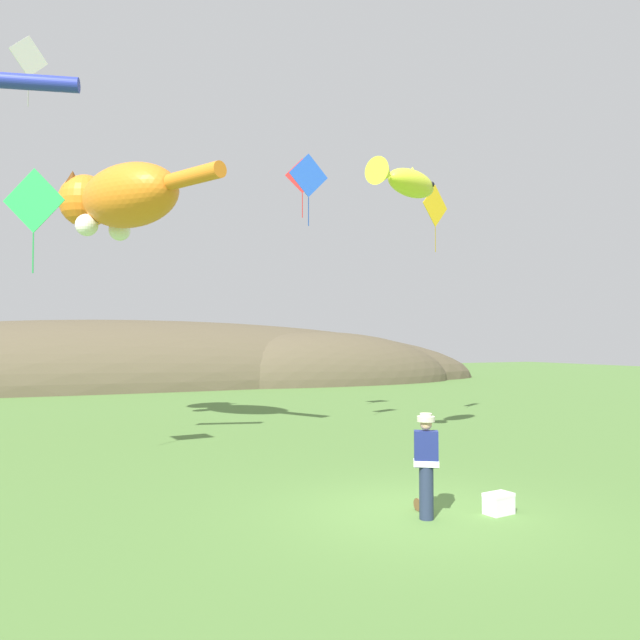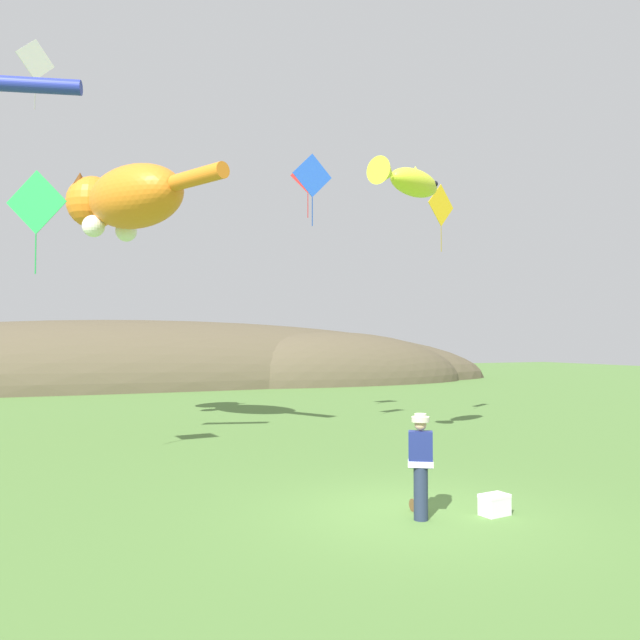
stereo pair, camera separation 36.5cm
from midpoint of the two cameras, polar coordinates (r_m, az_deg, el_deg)
The scene contains 13 objects.
ground_plane at distance 11.45m, azimuth 7.99°, elevation -17.10°, with size 120.00×120.00×0.00m, color #517A38.
distant_hill_ridge at distance 42.97m, azimuth -13.93°, elevation -5.89°, with size 55.17×11.74×8.78m.
festival_attendant at distance 10.89m, azimuth 8.72°, elevation -12.73°, with size 0.49×0.45×1.77m.
kite_spool at distance 11.59m, azimuth 8.30°, elevation -16.32°, with size 0.17×0.23×0.23m.
picnic_cooler at distance 11.62m, azimuth 15.13°, elevation -15.89°, with size 0.53×0.38×0.36m.
kite_giant_cat at distance 22.11m, azimuth -18.33°, elevation 10.49°, with size 4.18×7.39×2.42m.
kite_fish_windsock at distance 17.98m, azimuth 7.24°, elevation 12.50°, with size 2.88×1.92×0.87m.
kite_tube_streamer at distance 16.96m, azimuth -25.79°, elevation 19.01°, with size 2.25×0.98×0.44m.
kite_diamond_gold at distance 22.85m, azimuth 10.03°, elevation 10.21°, with size 1.42×0.54×2.41m.
kite_diamond_green at distance 15.59m, azimuth -25.32°, elevation 9.80°, with size 1.26×0.76×2.35m.
kite_diamond_red at distance 23.37m, azimuth -2.08°, elevation 13.00°, with size 1.23×0.42×2.19m.
kite_diamond_white at distance 22.35m, azimuth -25.54°, elevation 20.89°, with size 1.10×0.70×2.19m.
kite_diamond_blue at distance 19.92m, azimuth -1.59°, elevation 13.04°, with size 1.37×0.11×2.27m.
Camera 1 is at (-6.20, -9.18, 3.00)m, focal length 35.00 mm.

